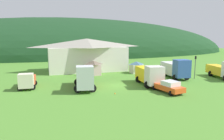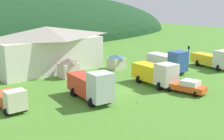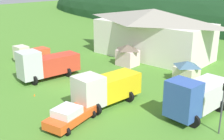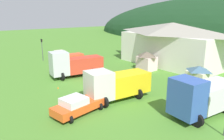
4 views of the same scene
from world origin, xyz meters
The scene contains 11 objects.
ground_plane centered at (0.00, 0.00, 0.00)m, with size 200.00×200.00×0.00m, color #4C842D.
depot_building centered at (-1.44, 16.29, 3.70)m, with size 18.18×8.97×7.18m.
play_shed_cream centered at (7.76, 9.67, 1.27)m, with size 2.58×2.55×2.47m.
play_shed_pink centered at (-1.35, 10.14, 1.50)m, with size 2.82×2.39×2.90m.
light_truck_cream centered at (-13.18, 2.44, 1.17)m, with size 2.64×4.98×2.42m.
tow_truck_silver centered at (-5.12, -0.57, 1.81)m, with size 3.71×7.53×3.68m.
flatbed_truck_yellow centered at (5.10, -1.29, 1.73)m, with size 3.59×7.03×3.31m.
box_truck_blue centered at (12.44, 2.44, 1.81)m, with size 3.73×7.15×3.64m.
service_pickup_orange centered at (5.56, -5.92, 0.83)m, with size 2.98×5.28×1.66m.
traffic_light_west centered at (-17.91, -0.23, 2.52)m, with size 0.20×0.32×4.10m.
traffic_cone_near_pickup centered at (-1.74, -4.58, 0.00)m, with size 0.36×0.36×0.47m, color orange.
Camera 4 is at (21.42, -14.50, 8.74)m, focal length 34.79 mm.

